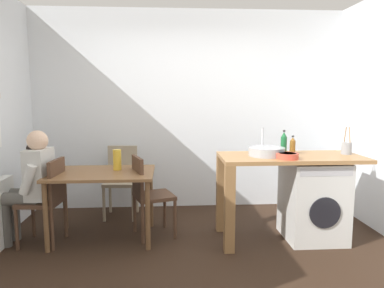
# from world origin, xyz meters

# --- Properties ---
(ground_plane) EXTENTS (5.46, 5.46, 0.00)m
(ground_plane) POSITION_xyz_m (0.00, 0.00, 0.00)
(ground_plane) COLOR black
(wall_back) EXTENTS (4.60, 0.10, 2.70)m
(wall_back) POSITION_xyz_m (0.00, 1.75, 1.35)
(wall_back) COLOR silver
(wall_back) RESTS_ON ground_plane
(dining_table) EXTENTS (1.10, 0.76, 0.74)m
(dining_table) POSITION_xyz_m (-1.00, 0.59, 0.64)
(dining_table) COLOR brown
(dining_table) RESTS_ON ground_plane
(chair_person_seat) EXTENTS (0.43, 0.43, 0.90)m
(chair_person_seat) POSITION_xyz_m (-1.54, 0.49, 0.51)
(chair_person_seat) COLOR #4C3323
(chair_person_seat) RESTS_ON ground_plane
(chair_opposite) EXTENTS (0.51, 0.51, 0.90)m
(chair_opposite) POSITION_xyz_m (-0.52, 0.62, 0.51)
(chair_opposite) COLOR #4C3323
(chair_opposite) RESTS_ON ground_plane
(chair_spare_by_wall) EXTENTS (0.42, 0.42, 0.90)m
(chair_spare_by_wall) POSITION_xyz_m (-0.90, 1.37, 0.51)
(chair_spare_by_wall) COLOR gray
(chair_spare_by_wall) RESTS_ON ground_plane
(seated_person) EXTENTS (0.52, 0.52, 1.20)m
(seated_person) POSITION_xyz_m (-1.71, 0.50, 0.67)
(seated_person) COLOR #595651
(seated_person) RESTS_ON ground_plane
(kitchen_counter) EXTENTS (1.50, 0.68, 0.92)m
(kitchen_counter) POSITION_xyz_m (0.80, 0.45, 0.76)
(kitchen_counter) COLOR #9E7042
(kitchen_counter) RESTS_ON ground_plane
(washing_machine) EXTENTS (0.60, 0.61, 0.86)m
(washing_machine) POSITION_xyz_m (1.27, 0.44, 0.43)
(washing_machine) COLOR silver
(washing_machine) RESTS_ON ground_plane
(sink_basin) EXTENTS (0.38, 0.38, 0.09)m
(sink_basin) POSITION_xyz_m (0.75, 0.45, 0.97)
(sink_basin) COLOR #9EA0A5
(sink_basin) RESTS_ON kitchen_counter
(tap) EXTENTS (0.02, 0.02, 0.28)m
(tap) POSITION_xyz_m (0.75, 0.63, 1.06)
(tap) COLOR #B2B2B7
(tap) RESTS_ON kitchen_counter
(bottle_tall_green) EXTENTS (0.07, 0.07, 0.26)m
(bottle_tall_green) POSITION_xyz_m (0.96, 0.55, 1.04)
(bottle_tall_green) COLOR #19592D
(bottle_tall_green) RESTS_ON kitchen_counter
(bottle_squat_brown) EXTENTS (0.06, 0.06, 0.20)m
(bottle_squat_brown) POSITION_xyz_m (1.06, 0.54, 1.01)
(bottle_squat_brown) COLOR brown
(bottle_squat_brown) RESTS_ON kitchen_counter
(mixing_bowl) EXTENTS (0.22, 0.22, 0.06)m
(mixing_bowl) POSITION_xyz_m (0.91, 0.25, 0.95)
(mixing_bowl) COLOR #D84C38
(mixing_bowl) RESTS_ON kitchen_counter
(utensil_crock) EXTENTS (0.11, 0.11, 0.30)m
(utensil_crock) POSITION_xyz_m (1.64, 0.50, 0.99)
(utensil_crock) COLOR gray
(utensil_crock) RESTS_ON kitchen_counter
(vase) EXTENTS (0.09, 0.09, 0.23)m
(vase) POSITION_xyz_m (-0.85, 0.69, 0.85)
(vase) COLOR gold
(vase) RESTS_ON dining_table
(scissors) EXTENTS (0.15, 0.06, 0.01)m
(scissors) POSITION_xyz_m (0.96, 0.35, 0.92)
(scissors) COLOR #B2B2B7
(scissors) RESTS_ON kitchen_counter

